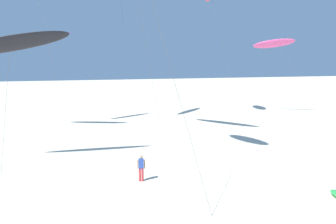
# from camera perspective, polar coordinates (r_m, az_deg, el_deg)

# --- Properties ---
(flying_kite_1) EXTENTS (8.12, 3.79, 9.85)m
(flying_kite_1) POSITION_cam_1_polar(r_m,az_deg,el_deg) (24.96, -25.97, 10.72)
(flying_kite_1) COLOR black
(flying_kite_1) RESTS_ON ground
(flying_kite_9) EXTENTS (5.44, 11.59, 10.87)m
(flying_kite_9) POSITION_cam_1_polar(r_m,az_deg,el_deg) (48.27, 18.05, 11.35)
(flying_kite_9) COLOR #EA5193
(flying_kite_9) RESTS_ON ground
(person_near_left) EXTENTS (0.50, 0.26, 1.67)m
(person_near_left) POSITION_cam_1_polar(r_m,az_deg,el_deg) (20.32, -4.74, -9.55)
(person_near_left) COLOR red
(person_near_left) RESTS_ON ground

